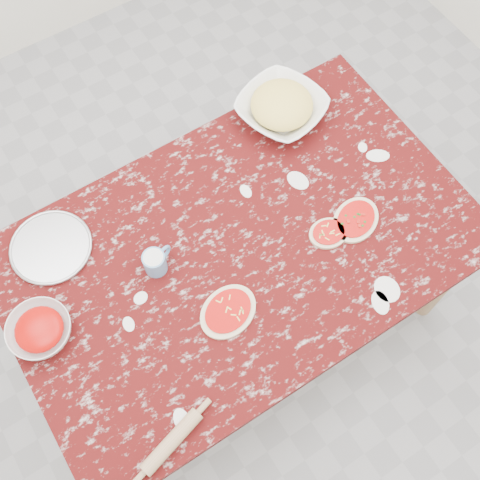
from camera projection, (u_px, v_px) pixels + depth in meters
name	position (u px, v px, depth m)	size (l,w,h in m)	color
ground	(240.00, 315.00, 2.71)	(4.00, 4.00, 0.00)	gray
worktable	(240.00, 256.00, 2.11)	(1.60, 1.00, 0.75)	#3C0909
pizza_tray	(51.00, 248.00, 2.03)	(0.27, 0.27, 0.01)	#B2B2B7
sauce_bowl	(40.00, 331.00, 1.87)	(0.21, 0.21, 0.06)	white
cheese_bowl	(281.00, 109.00, 2.24)	(0.31, 0.31, 0.08)	white
flour_mug	(156.00, 262.00, 1.96)	(0.11, 0.08, 0.09)	#6093C4
pizza_left	(228.00, 312.00, 1.93)	(0.24, 0.21, 0.02)	beige
pizza_mid	(328.00, 233.00, 2.05)	(0.16, 0.14, 0.02)	beige
pizza_right	(356.00, 220.00, 2.07)	(0.23, 0.21, 0.02)	beige
rolling_pin	(172.00, 442.00, 1.74)	(0.04, 0.04, 0.22)	tan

